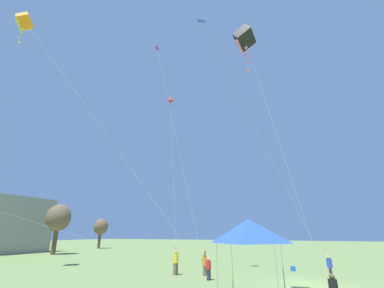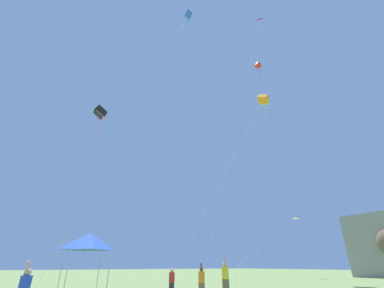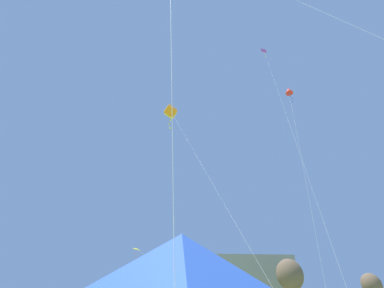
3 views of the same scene
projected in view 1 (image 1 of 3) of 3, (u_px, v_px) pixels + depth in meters
name	position (u px, v px, depth m)	size (l,w,h in m)	color
ground_plane	(308.00, 284.00, 16.56)	(220.00, 220.00, 0.00)	olive
tree_far_right	(101.00, 227.00, 57.04)	(3.08, 3.08, 6.22)	brown
tree_far_left	(58.00, 218.00, 41.30)	(3.75, 3.75, 7.58)	brown
festival_tent	(249.00, 231.00, 12.94)	(2.93, 2.93, 3.80)	#B7B7BC
cooler_box	(293.00, 269.00, 22.51)	(0.59, 0.37, 0.35)	blue
person_orange_shirt	(205.00, 263.00, 20.16)	(0.37, 0.37, 1.79)	brown
person_yellow_shirt	(176.00, 261.00, 20.55)	(0.43, 0.43, 2.11)	brown
person_red_shirt	(209.00, 268.00, 18.20)	(0.35, 0.35, 1.47)	#282833
person_blue_shirt	(330.00, 265.00, 18.89)	(0.37, 0.37, 1.80)	#282833
kite_black_box_0	(245.00, 39.00, 15.72)	(1.32, 3.30, 15.08)	silver
kite_purple_delta_1	(158.00, 52.00, 31.90)	(2.38, 7.12, 25.39)	silver
kite_red_diamond_2	(170.00, 99.00, 29.52)	(2.77, 2.84, 18.17)	silver
kite_orange_box_4	(25.00, 22.00, 27.76)	(6.58, 19.78, 25.76)	silver
kite_blue_delta_5	(203.00, 23.00, 26.61)	(4.35, 9.02, 24.31)	silver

